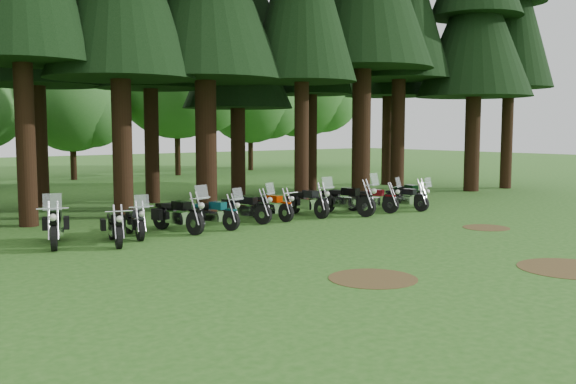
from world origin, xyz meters
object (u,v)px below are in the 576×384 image
object	(u,v)px
motorcycle_2	(134,222)
motorcycle_6	(271,207)
motorcycle_4	(214,214)
motorcycle_7	(307,202)
motorcycle_11	(408,195)
motorcycle_0	(55,227)
motorcycle_1	(115,228)
motorcycle_8	(346,201)
motorcycle_3	(178,216)
motorcycle_9	(372,200)
motorcycle_10	(406,199)
motorcycle_5	(245,209)

from	to	relation	value
motorcycle_2	motorcycle_6	world-z (taller)	motorcycle_2
motorcycle_4	motorcycle_7	distance (m)	3.97
motorcycle_6	motorcycle_11	world-z (taller)	motorcycle_11
motorcycle_0	motorcycle_1	xyz separation A→B (m)	(1.30, -0.74, -0.06)
motorcycle_6	motorcycle_4	bearing A→B (deg)	-177.33
motorcycle_8	motorcycle_3	bearing A→B (deg)	163.51
motorcycle_9	motorcycle_4	bearing A→B (deg)	155.37
motorcycle_4	motorcycle_11	size ratio (longest dim) A/B	1.01
motorcycle_1	motorcycle_9	distance (m)	9.91
motorcycle_1	motorcycle_10	size ratio (longest dim) A/B	1.00
motorcycle_3	motorcycle_5	distance (m)	2.63
motorcycle_6	motorcycle_1	bearing A→B (deg)	-176.94
motorcycle_3	motorcycle_7	size ratio (longest dim) A/B	1.02
motorcycle_7	motorcycle_9	bearing A→B (deg)	-12.55
motorcycle_1	motorcycle_3	world-z (taller)	motorcycle_3
motorcycle_1	motorcycle_2	distance (m)	1.09
motorcycle_5	motorcycle_6	bearing A→B (deg)	-19.18
motorcycle_1	motorcycle_4	xyz separation A→B (m)	(3.42, 0.62, 0.01)
motorcycle_4	motorcycle_5	world-z (taller)	motorcycle_5
motorcycle_2	motorcycle_3	distance (m)	1.37
motorcycle_11	motorcycle_4	bearing A→B (deg)	-169.14
motorcycle_7	motorcycle_9	world-z (taller)	motorcycle_7
motorcycle_0	motorcycle_4	bearing A→B (deg)	19.14
motorcycle_3	motorcycle_9	bearing A→B (deg)	-11.95
motorcycle_1	motorcycle_8	world-z (taller)	motorcycle_8
motorcycle_5	motorcycle_9	distance (m)	5.13
motorcycle_4	motorcycle_8	bearing A→B (deg)	-16.71
motorcycle_0	motorcycle_9	bearing A→B (deg)	18.40
motorcycle_2	motorcycle_4	size ratio (longest dim) A/B	0.99
motorcycle_4	motorcycle_3	bearing A→B (deg)	163.62
motorcycle_5	motorcycle_2	bearing A→B (deg)	166.38
motorcycle_0	motorcycle_8	bearing A→B (deg)	18.30
motorcycle_3	motorcycle_9	world-z (taller)	motorcycle_3
motorcycle_1	motorcycle_2	bearing A→B (deg)	54.41
motorcycle_0	motorcycle_9	world-z (taller)	motorcycle_0
motorcycle_5	motorcycle_10	size ratio (longest dim) A/B	1.04
motorcycle_1	motorcycle_8	distance (m)	8.64
motorcycle_1	motorcycle_10	bearing A→B (deg)	16.45
motorcycle_0	motorcycle_3	distance (m)	3.53
motorcycle_1	motorcycle_0	bearing A→B (deg)	167.05
motorcycle_4	motorcycle_7	xyz separation A→B (m)	(3.96, 0.34, 0.05)
motorcycle_5	motorcycle_0	bearing A→B (deg)	163.87
motorcycle_0	motorcycle_7	xyz separation A→B (m)	(8.69, 0.22, -0.01)
motorcycle_6	motorcycle_7	distance (m)	1.52
motorcycle_0	motorcycle_8	size ratio (longest dim) A/B	0.94
motorcycle_8	motorcycle_10	xyz separation A→B (m)	(2.69, -0.36, -0.09)
motorcycle_4	motorcycle_0	bearing A→B (deg)	164.89
motorcycle_5	motorcycle_6	world-z (taller)	motorcycle_5
motorcycle_0	motorcycle_6	distance (m)	7.18
motorcycle_2	motorcycle_4	world-z (taller)	motorcycle_4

